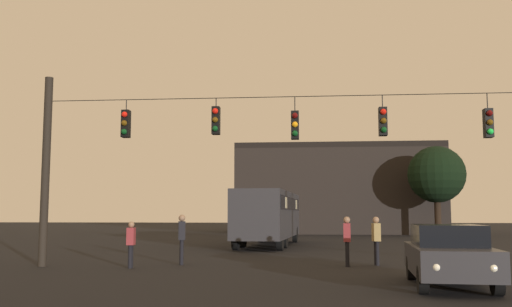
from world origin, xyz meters
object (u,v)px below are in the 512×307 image
city_bus (269,212)px  pedestrian_near_bus (376,238)px  pedestrian_crossing_center (182,236)px  pedestrian_crossing_right (347,238)px  tree_left_silhouette (436,175)px  car_near_right (448,254)px  pedestrian_crossing_left (131,242)px

city_bus → pedestrian_near_bus: city_bus is taller
pedestrian_crossing_center → pedestrian_crossing_right: 5.80m
tree_left_silhouette → pedestrian_near_bus: bearing=-106.9°
tree_left_silhouette → city_bus: bearing=-131.2°
city_bus → pedestrian_crossing_right: (3.52, -12.48, -0.91)m
city_bus → tree_left_silhouette: size_ratio=1.54×
car_near_right → city_bus: bearing=107.7°
pedestrian_near_bus → city_bus: bearing=111.0°
pedestrian_near_bus → tree_left_silhouette: tree_left_silhouette is taller
pedestrian_crossing_right → tree_left_silhouette: (9.02, 26.79, 3.96)m
pedestrian_near_bus → car_near_right: bearing=-79.3°
car_near_right → pedestrian_crossing_right: size_ratio=2.63×
pedestrian_crossing_left → pedestrian_crossing_right: size_ratio=0.91×
city_bus → pedestrian_crossing_right: size_ratio=6.57×
city_bus → tree_left_silhouette: tree_left_silhouette is taller
pedestrian_crossing_right → car_near_right: bearing=-67.6°
pedestrian_crossing_left → pedestrian_near_bus: bearing=11.9°
city_bus → pedestrian_crossing_right: city_bus is taller
pedestrian_crossing_center → tree_left_silhouette: (14.82, 26.64, 3.92)m
city_bus → car_near_right: city_bus is taller
city_bus → pedestrian_crossing_left: (-3.69, -13.67, -1.01)m
pedestrian_crossing_left → pedestrian_crossing_right: 7.31m
car_near_right → pedestrian_near_bus: pedestrian_near_bus is taller
city_bus → pedestrian_crossing_left: 14.19m
pedestrian_crossing_center → pedestrian_near_bus: 6.86m
car_near_right → pedestrian_crossing_left: 10.16m
city_bus → pedestrian_near_bus: bearing=-69.0°
car_near_right → pedestrian_crossing_right: (-2.14, 5.18, 0.16)m
city_bus → pedestrian_near_bus: 12.81m
pedestrian_crossing_left → tree_left_silhouette: bearing=59.9°
pedestrian_near_bus → pedestrian_crossing_left: bearing=-168.1°
pedestrian_near_bus → tree_left_silhouette: bearing=73.1°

